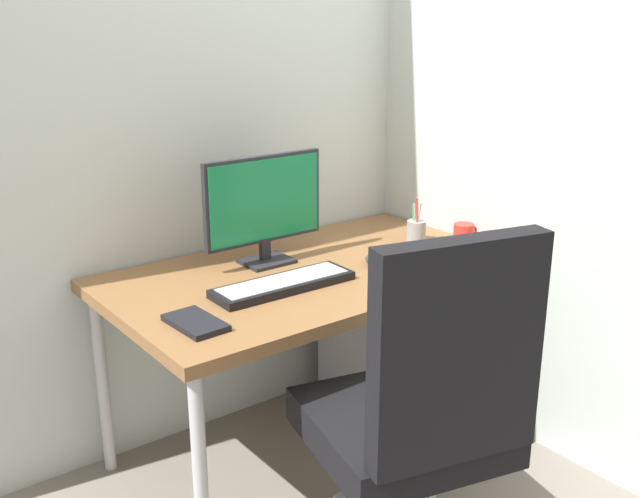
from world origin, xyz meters
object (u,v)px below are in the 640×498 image
object	(u,v)px
notebook	(196,323)
coffee_mug	(464,235)
pen_holder	(416,230)
filing_cabinet	(387,333)
mouse	(376,260)
monitor	(264,204)
keyboard	(283,284)
office_chair	(421,407)

from	to	relation	value
notebook	coffee_mug	bearing A→B (deg)	-0.27
pen_holder	coffee_mug	xyz separation A→B (m)	(0.10, -0.15, -0.00)
filing_cabinet	pen_holder	xyz separation A→B (m)	(0.07, -0.08, 0.44)
mouse	notebook	distance (m)	0.75
monitor	keyboard	world-z (taller)	monitor
office_chair	keyboard	distance (m)	0.64
office_chair	monitor	bearing A→B (deg)	84.63
office_chair	mouse	xyz separation A→B (m)	(0.37, 0.60, 0.18)
keyboard	monitor	bearing A→B (deg)	68.88
keyboard	mouse	bearing A→B (deg)	-2.13
monitor	office_chair	bearing A→B (deg)	-95.37
keyboard	coffee_mug	world-z (taller)	coffee_mug
pen_holder	notebook	distance (m)	1.09
filing_cabinet	monitor	xyz separation A→B (m)	(-0.54, 0.07, 0.61)
monitor	notebook	distance (m)	0.61
filing_cabinet	pen_holder	distance (m)	0.46
pen_holder	filing_cabinet	bearing A→B (deg)	130.59
pen_holder	office_chair	bearing A→B (deg)	-133.21
filing_cabinet	notebook	distance (m)	1.12
keyboard	coffee_mug	bearing A→B (deg)	-2.98
mouse	pen_holder	size ratio (longest dim) A/B	0.54
mouse	notebook	size ratio (longest dim) A/B	0.47
keyboard	mouse	size ratio (longest dim) A/B	5.21
coffee_mug	keyboard	bearing A→B (deg)	177.02
monitor	keyboard	xyz separation A→B (m)	(-0.10, -0.25, -0.20)
notebook	mouse	bearing A→B (deg)	3.20
office_chair	filing_cabinet	bearing A→B (deg)	52.52
notebook	monitor	bearing A→B (deg)	33.89
monitor	mouse	world-z (taller)	monitor
coffee_mug	notebook	bearing A→B (deg)	-177.52
keyboard	pen_holder	distance (m)	0.71
coffee_mug	mouse	bearing A→B (deg)	176.24
notebook	coffee_mug	xyz separation A→B (m)	(1.17, 0.05, 0.03)
keyboard	notebook	size ratio (longest dim) A/B	2.44
mouse	notebook	world-z (taller)	mouse
office_chair	keyboard	bearing A→B (deg)	91.49
pen_holder	notebook	bearing A→B (deg)	-169.25
mouse	pen_holder	xyz separation A→B (m)	(0.32, 0.12, 0.02)
keyboard	mouse	xyz separation A→B (m)	(0.38, -0.01, 0.01)
office_chair	coffee_mug	distance (m)	0.99
office_chair	keyboard	xyz separation A→B (m)	(-0.02, 0.62, 0.17)
office_chair	pen_holder	bearing A→B (deg)	46.79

